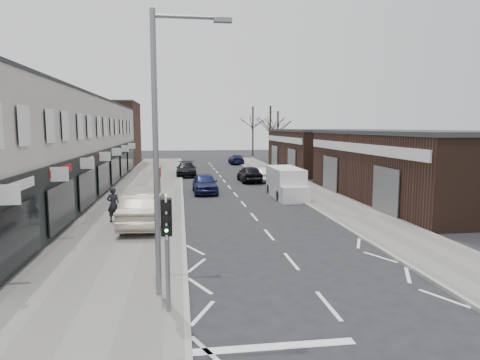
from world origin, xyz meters
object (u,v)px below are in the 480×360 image
object	(u,v)px
traffic_light	(167,226)
warning_sign	(161,175)
pedestrian	(113,205)
parked_car_left_a	(205,183)
parked_car_right_b	(250,174)
white_van	(286,183)
sedan_on_pavement	(145,210)
parked_car_left_b	(186,169)
street_lamp	(162,139)
parked_car_right_c	(236,159)
parked_car_right_a	(260,175)

from	to	relation	value
traffic_light	warning_sign	xyz separation A→B (m)	(-0.76, 14.02, -0.21)
pedestrian	parked_car_left_a	bearing A→B (deg)	-106.85
parked_car_right_b	white_van	bearing A→B (deg)	95.73
warning_sign	parked_car_right_b	size ratio (longest dim) A/B	0.61
white_van	sedan_on_pavement	distance (m)	12.40
pedestrian	parked_car_left_b	size ratio (longest dim) A/B	0.37
parked_car_left_b	parked_car_right_b	xyz separation A→B (m)	(5.62, -5.55, 0.04)
street_lamp	warning_sign	xyz separation A→B (m)	(-0.63, 12.80, -2.42)
parked_car_right_b	parked_car_right_c	world-z (taller)	parked_car_right_b
white_van	parked_car_right_b	xyz separation A→B (m)	(-1.18, 8.82, -0.24)
white_van	parked_car_right_a	world-z (taller)	white_van
parked_car_right_c	pedestrian	bearing A→B (deg)	72.61
street_lamp	white_van	world-z (taller)	street_lamp
pedestrian	parked_car_right_a	size ratio (longest dim) A/B	0.47
warning_sign	white_van	distance (m)	9.66
warning_sign	parked_car_left_a	bearing A→B (deg)	67.27
street_lamp	pedestrian	bearing A→B (deg)	106.20
pedestrian	parked_car_right_a	xyz separation A→B (m)	(10.67, 16.11, -0.39)
white_van	traffic_light	bearing A→B (deg)	-112.91
street_lamp	parked_car_right_b	world-z (taller)	street_lamp
parked_car_right_a	parked_car_right_c	world-z (taller)	parked_car_right_c
street_lamp	white_van	xyz separation A→B (m)	(7.93, 17.11, -3.63)
traffic_light	warning_sign	world-z (taller)	traffic_light
street_lamp	parked_car_right_c	xyz separation A→B (m)	(8.03, 45.02, -3.98)
traffic_light	parked_car_right_c	size ratio (longest dim) A/B	0.70
parked_car_right_b	traffic_light	bearing A→B (deg)	74.39
traffic_light	street_lamp	size ratio (longest dim) A/B	0.39
parked_car_left_b	parked_car_right_c	bearing A→B (deg)	64.01
street_lamp	sedan_on_pavement	xyz separation A→B (m)	(-1.26, 8.77, -3.66)
warning_sign	sedan_on_pavement	world-z (taller)	warning_sign
parked_car_right_a	street_lamp	bearing A→B (deg)	72.53
traffic_light	warning_sign	distance (m)	14.04
pedestrian	parked_car_right_b	size ratio (longest dim) A/B	0.41
traffic_light	pedestrian	distance (m)	11.71
street_lamp	parked_car_right_a	bearing A→B (deg)	73.46
parked_car_left_a	parked_car_right_a	world-z (taller)	parked_car_left_a
street_lamp	parked_car_right_a	distance (m)	27.54
warning_sign	parked_car_left_a	xyz separation A→B (m)	(2.96, 7.06, -1.45)
white_van	parked_car_left_b	world-z (taller)	white_van
parked_car_left_a	parked_car_left_b	world-z (taller)	parked_car_left_a
white_van	parked_car_right_b	world-z (taller)	white_van
white_van	parked_car_right_a	distance (m)	9.02
street_lamp	parked_car_left_a	size ratio (longest dim) A/B	1.81
warning_sign	parked_car_right_c	world-z (taller)	warning_sign
sedan_on_pavement	parked_car_right_a	distance (m)	19.55
parked_car_right_c	white_van	bearing A→B (deg)	89.75
pedestrian	parked_car_left_a	world-z (taller)	pedestrian
pedestrian	parked_car_right_b	distance (m)	18.61
warning_sign	pedestrian	distance (m)	3.78
traffic_light	parked_car_left_b	xyz separation A→B (m)	(1.00, 32.70, -1.71)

